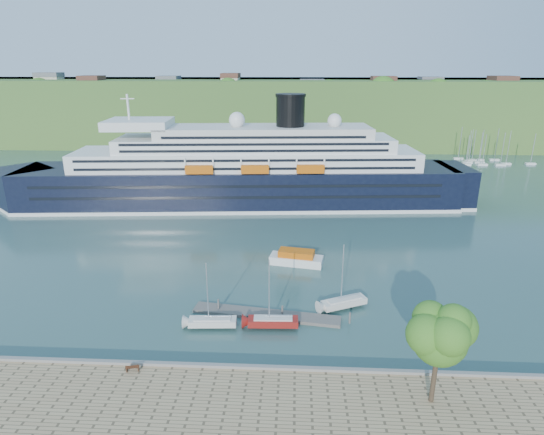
{
  "coord_description": "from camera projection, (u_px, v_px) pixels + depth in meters",
  "views": [
    {
      "loc": [
        4.32,
        -38.02,
        29.81
      ],
      "look_at": [
        0.74,
        30.0,
        6.62
      ],
      "focal_mm": 30.0,
      "sensor_mm": 36.0,
      "label": 1
    }
  ],
  "objects": [
    {
      "name": "promenade_tree",
      "position": [
        438.0,
        350.0,
        39.19
      ],
      "size": [
        6.4,
        6.4,
        10.6
      ],
      "primitive_type": null,
      "color": "#36661B",
      "rests_on": "promenade"
    },
    {
      "name": "sailboat_red",
      "position": [
        273.0,
        296.0,
        52.56
      ],
      "size": [
        6.59,
        2.05,
        8.43
      ],
      "primitive_type": null,
      "rotation": [
        0.0,
        0.0,
        0.04
      ],
      "color": "maroon",
      "rests_on": "ground"
    },
    {
      "name": "tender_launch",
      "position": [
        296.0,
        257.0,
        70.74
      ],
      "size": [
        8.66,
        4.27,
        2.29
      ],
      "primitive_type": null,
      "rotation": [
        0.0,
        0.0,
        -0.18
      ],
      "color": "#C8580B",
      "rests_on": "ground"
    },
    {
      "name": "sailboat_white_near",
      "position": [
        211.0,
        298.0,
        52.66
      ],
      "size": [
        6.31,
        2.11,
        8.02
      ],
      "primitive_type": null,
      "rotation": [
        0.0,
        0.0,
        0.06
      ],
      "color": "silver",
      "rests_on": "ground"
    },
    {
      "name": "cruise_ship",
      "position": [
        238.0,
        151.0,
        97.27
      ],
      "size": [
        107.4,
        23.66,
        23.92
      ],
      "primitive_type": null,
      "rotation": [
        0.0,
        0.0,
        0.08
      ],
      "color": "black",
      "rests_on": "ground"
    },
    {
      "name": "sailboat_white_far",
      "position": [
        345.0,
        279.0,
        56.87
      ],
      "size": [
        6.71,
        4.41,
        8.47
      ],
      "primitive_type": null,
      "rotation": [
        0.0,
        0.0,
        0.44
      ],
      "color": "silver",
      "rests_on": "ground"
    },
    {
      "name": "park_bench",
      "position": [
        133.0,
        367.0,
        44.73
      ],
      "size": [
        1.42,
        0.82,
        0.86
      ],
      "primitive_type": null,
      "rotation": [
        0.0,
        0.0,
        0.21
      ],
      "color": "#432413",
      "rests_on": "promenade"
    },
    {
      "name": "far_hillside",
      "position": [
        285.0,
        111.0,
        178.97
      ],
      "size": [
        400.0,
        50.0,
        24.0
      ],
      "primitive_type": "cube",
      "color": "#366327",
      "rests_on": "ground"
    },
    {
      "name": "ground",
      "position": [
        249.0,
        375.0,
        45.77
      ],
      "size": [
        400.0,
        400.0,
        0.0
      ],
      "primitive_type": "plane",
      "color": "#2A4B47",
      "rests_on": "ground"
    },
    {
      "name": "quay_coping",
      "position": [
        249.0,
        367.0,
        45.21
      ],
      "size": [
        220.0,
        0.5,
        0.3
      ],
      "primitive_type": "cube",
      "color": "slate",
      "rests_on": "promenade"
    },
    {
      "name": "floating_pontoon",
      "position": [
        266.0,
        314.0,
        56.43
      ],
      "size": [
        18.58,
        4.89,
        0.41
      ],
      "primitive_type": null,
      "rotation": [
        0.0,
        0.0,
        -0.14
      ],
      "color": "#67635C",
      "rests_on": "ground"
    }
  ]
}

